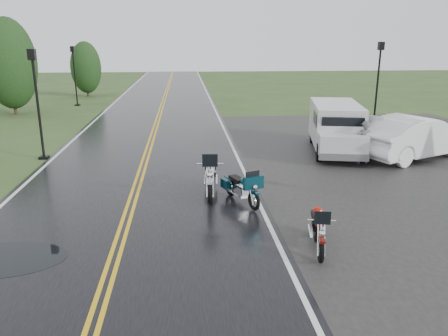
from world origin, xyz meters
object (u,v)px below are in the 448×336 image
object	(u,v)px
van_white	(321,136)
sedan_white	(415,138)
lamp_post_near_left	(38,105)
motorcycle_silver	(210,182)
lamp_post_far_right	(377,84)
motorcycle_red	(322,241)
lamp_post_far_left	(75,76)
motorcycle_teal	(254,193)
person_at_van	(364,143)

from	to	relation	value
van_white	sedan_white	bearing A→B (deg)	14.22
van_white	lamp_post_near_left	bearing A→B (deg)	-175.76
motorcycle_silver	van_white	distance (m)	6.51
motorcycle_silver	van_white	xyz separation A→B (m)	(4.69, 4.50, 0.33)
van_white	lamp_post_far_right	world-z (taller)	lamp_post_far_right
motorcycle_red	lamp_post_far_left	size ratio (longest dim) A/B	0.44
lamp_post_near_left	van_white	bearing A→B (deg)	-7.54
motorcycle_teal	lamp_post_near_left	xyz separation A→B (m)	(-7.76, 6.61, 1.66)
motorcycle_silver	person_at_van	bearing A→B (deg)	36.61
motorcycle_silver	lamp_post_far_left	size ratio (longest dim) A/B	0.57
van_white	lamp_post_far_right	distance (m)	9.48
motorcycle_red	lamp_post_near_left	xyz separation A→B (m)	(-8.73, 9.76, 1.66)
person_at_van	motorcycle_teal	bearing A→B (deg)	37.13
motorcycle_silver	lamp_post_far_right	xyz separation A→B (m)	(10.26, 12.06, 1.62)
person_at_van	van_white	bearing A→B (deg)	-25.49
motorcycle_teal	van_white	bearing A→B (deg)	33.95
motorcycle_silver	lamp_post_near_left	size ratio (longest dim) A/B	0.56
motorcycle_red	lamp_post_far_right	distance (m)	17.86
van_white	person_at_van	xyz separation A→B (m)	(1.55, -0.58, -0.20)
motorcycle_silver	sedan_white	size ratio (longest dim) A/B	0.47
lamp_post_far_left	motorcycle_silver	bearing A→B (deg)	-68.09
motorcycle_silver	motorcycle_red	bearing A→B (deg)	-55.48
van_white	person_at_van	world-z (taller)	van_white
motorcycle_silver	lamp_post_far_left	distance (m)	23.41
motorcycle_silver	lamp_post_near_left	xyz separation A→B (m)	(-6.55, 5.98, 1.50)
motorcycle_teal	sedan_white	xyz separation A→B (m)	(7.55, 5.30, 0.31)
van_white	lamp_post_far_right	size ratio (longest dim) A/B	1.15
motorcycle_silver	person_at_van	world-z (taller)	person_at_van
lamp_post_far_right	motorcycle_silver	bearing A→B (deg)	-130.40
person_at_van	lamp_post_far_right	bearing A→B (deg)	-121.20
motorcycle_teal	person_at_van	world-z (taller)	person_at_van
motorcycle_teal	lamp_post_far_right	bearing A→B (deg)	32.67
lamp_post_far_right	motorcycle_red	bearing A→B (deg)	-117.04
van_white	sedan_white	world-z (taller)	van_white
motorcycle_red	lamp_post_far_left	distance (m)	27.73
motorcycle_teal	sedan_white	distance (m)	9.23
sedan_white	lamp_post_far_left	xyz separation A→B (m)	(-17.48, 17.01, 1.31)
person_at_van	motorcycle_silver	bearing A→B (deg)	27.16
person_at_van	lamp_post_far_left	world-z (taller)	lamp_post_far_left
motorcycle_silver	lamp_post_far_left	xyz separation A→B (m)	(-8.72, 21.68, 1.46)
lamp_post_far_right	lamp_post_near_left	bearing A→B (deg)	-160.14
person_at_van	lamp_post_far_right	distance (m)	9.20
sedan_white	motorcycle_teal	bearing A→B (deg)	100.61
lamp_post_far_right	lamp_post_far_left	bearing A→B (deg)	153.12
lamp_post_far_left	lamp_post_far_right	world-z (taller)	lamp_post_far_right
motorcycle_red	person_at_van	xyz separation A→B (m)	(4.06, 7.69, 0.29)
motorcycle_red	motorcycle_silver	bearing A→B (deg)	131.39
motorcycle_red	lamp_post_near_left	bearing A→B (deg)	143.20
motorcycle_teal	lamp_post_far_left	distance (m)	24.47
sedan_white	lamp_post_far_right	size ratio (longest dim) A/B	1.13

